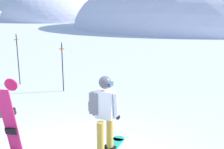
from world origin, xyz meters
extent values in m
ellipsoid|color=white|center=(7.17, 39.00, 0.00)|extent=(36.43, 32.79, 16.37)
ellipsoid|color=white|center=(-19.77, 51.86, 0.00)|extent=(22.00, 19.80, 12.02)
cylinder|color=#23B7A3|center=(0.76, 1.33, 0.01)|extent=(0.28, 0.28, 0.02)
cube|color=black|center=(0.64, 0.80, 0.05)|extent=(0.28, 0.19, 0.06)
cylinder|color=#BC8E33|center=(0.64, 0.80, 0.43)|extent=(0.15, 0.15, 0.82)
cylinder|color=#BC8E33|center=(0.53, 0.33, 0.43)|extent=(0.15, 0.15, 0.82)
cube|color=silver|center=(0.58, 0.57, 1.13)|extent=(0.40, 0.30, 0.58)
cylinder|color=silver|center=(0.36, 0.62, 1.13)|extent=(0.14, 0.19, 0.57)
cylinder|color=silver|center=(0.81, 0.52, 1.13)|extent=(0.14, 0.19, 0.57)
sphere|color=black|center=(0.35, 0.66, 0.88)|extent=(0.11, 0.11, 0.11)
sphere|color=black|center=(0.83, 0.55, 0.88)|extent=(0.11, 0.11, 0.11)
cube|color=slate|center=(0.39, 0.61, 1.15)|extent=(0.24, 0.31, 0.44)
cube|color=slate|center=(0.29, 0.64, 1.07)|extent=(0.10, 0.21, 0.20)
sphere|color=#9E7051|center=(0.58, 0.57, 1.56)|extent=(0.21, 0.21, 0.21)
sphere|color=#4C4C56|center=(0.58, 0.57, 1.59)|extent=(0.25, 0.25, 0.25)
cube|color=navy|center=(0.71, 0.54, 1.56)|extent=(0.07, 0.17, 0.08)
cube|color=#D11E5B|center=(-1.36, 0.30, 0.74)|extent=(0.28, 0.38, 1.48)
cylinder|color=#D11E5B|center=(-1.36, 0.48, 1.48)|extent=(0.28, 0.09, 0.28)
cube|color=black|center=(-1.36, 0.33, 0.96)|extent=(0.25, 0.10, 0.15)
cube|color=black|center=(-1.36, 0.33, 0.52)|extent=(0.25, 0.10, 0.15)
cylinder|color=black|center=(-1.77, 4.78, 0.87)|extent=(0.04, 0.04, 1.74)
cylinder|color=orange|center=(-1.77, 4.78, 1.56)|extent=(0.20, 0.20, 0.02)
cone|color=black|center=(-1.77, 4.78, 1.78)|extent=(0.04, 0.04, 0.08)
cylinder|color=black|center=(-3.79, 5.38, 0.98)|extent=(0.04, 0.04, 1.96)
cylinder|color=orange|center=(-3.79, 5.38, 1.78)|extent=(0.20, 0.20, 0.02)
cone|color=black|center=(-3.79, 5.38, 2.00)|extent=(0.04, 0.04, 0.08)
camera|label=1|loc=(1.56, -4.62, 3.06)|focal=44.75mm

